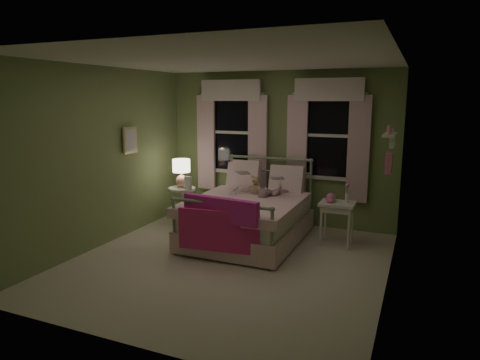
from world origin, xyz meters
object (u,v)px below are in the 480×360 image
at_px(bed, 248,216).
at_px(teddy_bear, 255,186).
at_px(child_left, 243,172).
at_px(child_right, 276,175).
at_px(nightstand_right, 337,209).
at_px(nightstand_left, 182,201).
at_px(table_lamp, 181,170).

height_order(bed, teddy_bear, bed).
xyz_separation_m(child_left, child_right, (0.56, 0.00, 0.00)).
relative_size(child_right, teddy_bear, 2.73).
distance_m(teddy_bear, nightstand_right, 1.30).
height_order(child_right, nightstand_left, child_right).
bearing_deg(child_right, nightstand_right, -167.44).
height_order(child_left, child_right, child_right).
xyz_separation_m(child_left, nightstand_left, (-1.08, -0.12, -0.55)).
height_order(bed, nightstand_left, bed).
xyz_separation_m(child_right, teddy_bear, (-0.28, -0.16, -0.18)).
relative_size(nightstand_left, nightstand_right, 1.02).
bearing_deg(nightstand_right, teddy_bear, -178.60).
bearing_deg(bed, child_left, 122.39).
relative_size(bed, child_right, 2.52).
distance_m(bed, table_lamp, 1.50).
bearing_deg(nightstand_left, child_left, 6.13).
bearing_deg(bed, nightstand_left, 166.78).
height_order(child_left, nightstand_left, child_left).
bearing_deg(nightstand_left, teddy_bear, -1.81).
bearing_deg(table_lamp, nightstand_left, -90.00).
distance_m(child_right, teddy_bear, 0.37).
xyz_separation_m(teddy_bear, nightstand_left, (-1.36, 0.04, -0.37)).
distance_m(bed, nightstand_left, 1.39).
relative_size(child_left, nightstand_right, 1.25).
height_order(table_lamp, nightstand_right, table_lamp).
distance_m(child_left, nightstand_right, 1.62).
distance_m(child_right, nightstand_right, 1.09).
xyz_separation_m(bed, teddy_bear, (0.01, 0.27, 0.42)).
distance_m(bed, teddy_bear, 0.50).
height_order(child_left, table_lamp, child_left).
height_order(teddy_bear, nightstand_right, teddy_bear).
bearing_deg(child_right, teddy_bear, 49.33).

